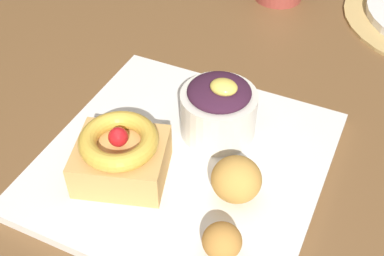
{
  "coord_description": "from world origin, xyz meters",
  "views": [
    {
      "loc": [
        0.15,
        -0.43,
        1.14
      ],
      "look_at": [
        -0.02,
        -0.08,
        0.77
      ],
      "focal_mm": 46.18,
      "sensor_mm": 36.0,
      "label": 1
    }
  ],
  "objects": [
    {
      "name": "front_plate",
      "position": [
        -0.02,
        -0.1,
        0.74
      ],
      "size": [
        0.3,
        0.3,
        0.01
      ],
      "primitive_type": "cube",
      "color": "white",
      "rests_on": "dining_table"
    },
    {
      "name": "berry_ramekin",
      "position": [
        0.0,
        -0.04,
        0.78
      ],
      "size": [
        0.09,
        0.09,
        0.08
      ],
      "color": "silver",
      "rests_on": "front_plate"
    },
    {
      "name": "fritter_middle",
      "position": [
        0.05,
        -0.12,
        0.76
      ],
      "size": [
        0.05,
        0.05,
        0.05
      ],
      "primitive_type": "ellipsoid",
      "color": "gold",
      "rests_on": "front_plate"
    },
    {
      "name": "fritter_front",
      "position": [
        0.07,
        -0.19,
        0.76
      ],
      "size": [
        0.04,
        0.04,
        0.03
      ],
      "primitive_type": "ellipsoid",
      "color": "#BC7F38",
      "rests_on": "front_plate"
    },
    {
      "name": "dining_table",
      "position": [
        0.0,
        0.0,
        0.65
      ],
      "size": [
        1.41,
        1.06,
        0.73
      ],
      "color": "brown",
      "rests_on": "ground_plane"
    },
    {
      "name": "cake_slice",
      "position": [
        -0.06,
        -0.15,
        0.77
      ],
      "size": [
        0.11,
        0.1,
        0.07
      ],
      "rotation": [
        0.0,
        0.0,
        0.3
      ],
      "color": "tan",
      "rests_on": "front_plate"
    }
  ]
}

